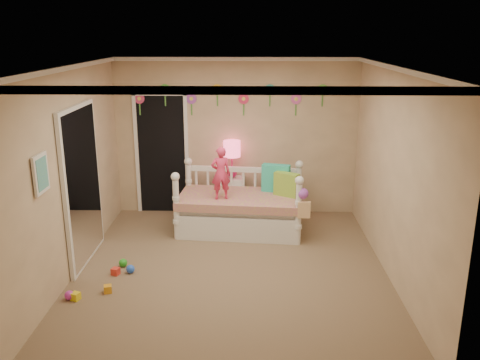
{
  "coord_description": "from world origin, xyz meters",
  "views": [
    {
      "loc": [
        0.24,
        -5.95,
        2.99
      ],
      "look_at": [
        0.1,
        0.6,
        1.05
      ],
      "focal_mm": 37.68,
      "sensor_mm": 36.0,
      "label": 1
    }
  ],
  "objects_px": {
    "child": "(221,173)",
    "table_lamp": "(232,153)",
    "daybed": "(240,199)",
    "nightstand": "(232,196)"
  },
  "relations": [
    {
      "from": "child",
      "to": "nightstand",
      "type": "relative_size",
      "value": 1.21
    },
    {
      "from": "daybed",
      "to": "nightstand",
      "type": "bearing_deg",
      "value": 107.32
    },
    {
      "from": "child",
      "to": "table_lamp",
      "type": "distance_m",
      "value": 0.87
    },
    {
      "from": "daybed",
      "to": "child",
      "type": "distance_m",
      "value": 0.56
    },
    {
      "from": "daybed",
      "to": "table_lamp",
      "type": "bearing_deg",
      "value": 107.32
    },
    {
      "from": "daybed",
      "to": "nightstand",
      "type": "distance_m",
      "value": 0.72
    },
    {
      "from": "child",
      "to": "nightstand",
      "type": "distance_m",
      "value": 1.08
    },
    {
      "from": "daybed",
      "to": "nightstand",
      "type": "xyz_separation_m",
      "value": [
        -0.15,
        0.68,
        -0.18
      ]
    },
    {
      "from": "child",
      "to": "table_lamp",
      "type": "relative_size",
      "value": 1.29
    },
    {
      "from": "nightstand",
      "to": "daybed",
      "type": "bearing_deg",
      "value": -70.41
    }
  ]
}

